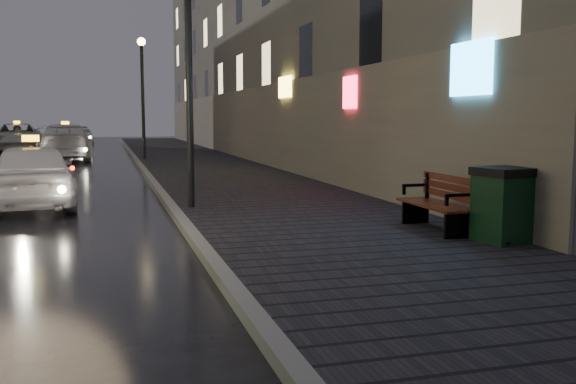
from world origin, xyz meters
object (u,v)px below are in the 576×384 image
object	(u,v)px
lamp_near	(189,42)
car_far	(82,136)
bench	(440,203)
taxi_near	(32,175)
lamp_far	(142,83)
trash_bin	(503,204)
taxi_far	(17,137)
taxi_mid	(66,142)

from	to	relation	value
lamp_near	car_far	xyz separation A→B (m)	(-3.24, 34.91, -2.85)
bench	taxi_near	bearing A→B (deg)	140.37
lamp_near	lamp_far	size ratio (longest dim) A/B	1.00
trash_bin	taxi_far	distance (m)	34.12
taxi_mid	taxi_far	distance (m)	9.74
trash_bin	taxi_near	distance (m)	9.95
taxi_far	car_far	world-z (taller)	taxi_far
lamp_near	taxi_far	bearing A→B (deg)	103.48
lamp_far	trash_bin	bearing A→B (deg)	-79.33
bench	trash_bin	bearing A→B (deg)	-70.39
trash_bin	lamp_far	bearing A→B (deg)	90.48
bench	trash_bin	xyz separation A→B (m)	(0.39, -1.14, 0.11)
trash_bin	taxi_mid	distance (m)	24.38
lamp_far	bench	size ratio (longest dim) A/B	2.98
lamp_far	taxi_near	xyz separation A→B (m)	(-3.23, -14.09, -2.76)
taxi_mid	lamp_near	bearing A→B (deg)	99.53
lamp_far	taxi_far	bearing A→B (deg)	119.85
taxi_far	car_far	distance (m)	8.15
taxi_near	taxi_far	xyz separation A→B (m)	(-3.35, 25.56, 0.08)
lamp_far	taxi_far	xyz separation A→B (m)	(-6.59, 11.48, -2.68)
lamp_near	taxi_near	bearing A→B (deg)	149.36
bench	car_far	bearing A→B (deg)	100.56
taxi_far	taxi_mid	bearing A→B (deg)	-76.92
trash_bin	car_far	world-z (taller)	car_far
taxi_mid	car_far	bearing A→B (deg)	-91.55
bench	taxi_far	xyz separation A→B (m)	(-10.14, 31.31, 0.21)
trash_bin	taxi_mid	bearing A→B (deg)	97.36
taxi_far	car_far	bearing A→B (deg)	59.77
taxi_near	taxi_far	size ratio (longest dim) A/B	0.73
bench	trash_bin	world-z (taller)	trash_bin
taxi_mid	bench	bearing A→B (deg)	106.46
lamp_near	bench	xyz separation A→B (m)	(3.56, -3.83, -2.89)
bench	taxi_mid	size ratio (longest dim) A/B	0.31
car_far	bench	bearing A→B (deg)	93.78
bench	trash_bin	size ratio (longest dim) A/B	1.60
taxi_near	car_far	bearing A→B (deg)	-96.31
taxi_near	lamp_near	bearing A→B (deg)	143.03
lamp_near	car_far	world-z (taller)	lamp_near
taxi_mid	taxi_far	bearing A→B (deg)	-71.91
taxi_near	taxi_far	distance (m)	25.78
bench	taxi_mid	bearing A→B (deg)	108.08
lamp_near	trash_bin	world-z (taller)	lamp_near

